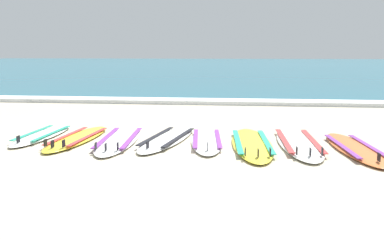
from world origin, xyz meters
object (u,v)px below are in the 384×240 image
at_px(surfboard_5, 252,143).
at_px(surfboard_7, 355,148).
at_px(surfboard_2, 119,140).
at_px(surfboard_4, 207,140).
at_px(surfboard_0, 43,135).
at_px(surfboard_6, 298,142).
at_px(surfboard_1, 78,138).
at_px(surfboard_3, 168,139).

relative_size(surfboard_5, surfboard_7, 1.10).
xyz_separation_m(surfboard_2, surfboard_4, (1.47, 0.10, -0.00)).
distance_m(surfboard_0, surfboard_5, 3.67).
xyz_separation_m(surfboard_5, surfboard_6, (0.76, 0.15, -0.00)).
relative_size(surfboard_4, surfboard_7, 0.92).
bearing_deg(surfboard_1, surfboard_3, 4.78).
relative_size(surfboard_1, surfboard_6, 0.86).
bearing_deg(surfboard_0, surfboard_7, -4.68).
xyz_separation_m(surfboard_2, surfboard_3, (0.79, 0.17, -0.00)).
xyz_separation_m(surfboard_3, surfboard_5, (1.41, -0.22, 0.00)).
relative_size(surfboard_3, surfboard_4, 1.10).
relative_size(surfboard_1, surfboard_4, 1.04).
xyz_separation_m(surfboard_5, surfboard_7, (1.56, -0.15, -0.00)).
bearing_deg(surfboard_0, surfboard_1, -14.77).
bearing_deg(surfboard_2, surfboard_0, 171.15).
xyz_separation_m(surfboard_0, surfboard_2, (1.46, -0.23, 0.00)).
bearing_deg(surfboard_4, surfboard_5, -12.03).
distance_m(surfboard_1, surfboard_5, 2.94).
distance_m(surfboard_4, surfboard_5, 0.75).
distance_m(surfboard_0, surfboard_2, 1.48).
distance_m(surfboard_0, surfboard_3, 2.25).
bearing_deg(surfboard_4, surfboard_2, -175.96).
bearing_deg(surfboard_5, surfboard_7, -5.41).
distance_m(surfboard_0, surfboard_4, 2.93).
xyz_separation_m(surfboard_0, surfboard_5, (3.66, -0.28, 0.00)).
xyz_separation_m(surfboard_0, surfboard_4, (2.92, -0.12, -0.00)).
bearing_deg(surfboard_2, surfboard_3, 11.79).
xyz_separation_m(surfboard_1, surfboard_2, (0.74, -0.04, -0.00)).
height_order(surfboard_4, surfboard_6, same).
distance_m(surfboard_0, surfboard_6, 4.42).
bearing_deg(surfboard_7, surfboard_0, 175.32).
distance_m(surfboard_3, surfboard_7, 2.99).
bearing_deg(surfboard_6, surfboard_3, 178.24).
height_order(surfboard_0, surfboard_7, same).
relative_size(surfboard_0, surfboard_1, 0.91).
bearing_deg(surfboard_1, surfboard_6, 0.96).
bearing_deg(surfboard_6, surfboard_7, -20.44).
relative_size(surfboard_2, surfboard_7, 1.04).
bearing_deg(surfboard_5, surfboard_1, 178.24).
bearing_deg(surfboard_1, surfboard_4, 1.72).
distance_m(surfboard_2, surfboard_6, 2.96).
bearing_deg(surfboard_6, surfboard_4, 179.83).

